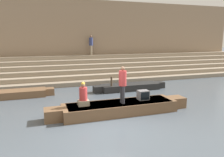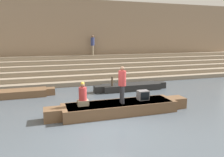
# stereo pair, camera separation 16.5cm
# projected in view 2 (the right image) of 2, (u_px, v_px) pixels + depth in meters

# --- Properties ---
(ground_plane) EXTENTS (120.00, 120.00, 0.00)m
(ground_plane) POSITION_uv_depth(u_px,v_px,m) (105.00, 123.00, 8.91)
(ground_plane) COLOR #4C5660
(ghat_steps) EXTENTS (36.00, 4.43, 1.90)m
(ghat_steps) POSITION_uv_depth(u_px,v_px,m) (73.00, 71.00, 18.06)
(ghat_steps) COLOR gray
(ghat_steps) RESTS_ON ground
(back_wall) EXTENTS (34.20, 1.28, 6.72)m
(back_wall) POSITION_uv_depth(u_px,v_px,m) (69.00, 39.00, 19.63)
(back_wall) COLOR #937A60
(back_wall) RESTS_ON ground
(rowboat_main) EXTENTS (6.72, 1.45, 0.51)m
(rowboat_main) POSITION_uv_depth(u_px,v_px,m) (120.00, 107.00, 10.03)
(rowboat_main) COLOR brown
(rowboat_main) RESTS_ON ground
(person_standing) EXTENTS (0.34, 0.34, 1.67)m
(person_standing) POSITION_uv_depth(u_px,v_px,m) (122.00, 82.00, 9.70)
(person_standing) COLOR #28282D
(person_standing) RESTS_ON rowboat_main
(person_rowing) EXTENTS (0.48, 0.38, 1.05)m
(person_rowing) POSITION_uv_depth(u_px,v_px,m) (83.00, 96.00, 9.47)
(person_rowing) COLOR gray
(person_rowing) RESTS_ON rowboat_main
(tv_set) EXTENTS (0.51, 0.42, 0.45)m
(tv_set) POSITION_uv_depth(u_px,v_px,m) (143.00, 95.00, 10.39)
(tv_set) COLOR slate
(tv_set) RESTS_ON rowboat_main
(moored_boat_shore) EXTENTS (4.61, 1.10, 0.41)m
(moored_boat_shore) POSITION_uv_depth(u_px,v_px,m) (14.00, 93.00, 12.76)
(moored_boat_shore) COLOR brown
(moored_boat_shore) RESTS_ON ground
(moored_boat_distant) EXTENTS (4.98, 1.10, 0.41)m
(moored_boat_distant) POSITION_uv_depth(u_px,v_px,m) (131.00, 87.00, 14.51)
(moored_boat_distant) COLOR black
(moored_boat_distant) RESTS_ON ground
(mooring_post) EXTENTS (0.12, 0.12, 1.03)m
(mooring_post) POSITION_uv_depth(u_px,v_px,m) (112.00, 85.00, 13.78)
(mooring_post) COLOR #473828
(mooring_post) RESTS_ON ground
(person_on_steps) EXTENTS (0.33, 0.33, 1.75)m
(person_on_steps) POSITION_uv_depth(u_px,v_px,m) (93.00, 44.00, 19.38)
(person_on_steps) COLOR gray
(person_on_steps) RESTS_ON ghat_steps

